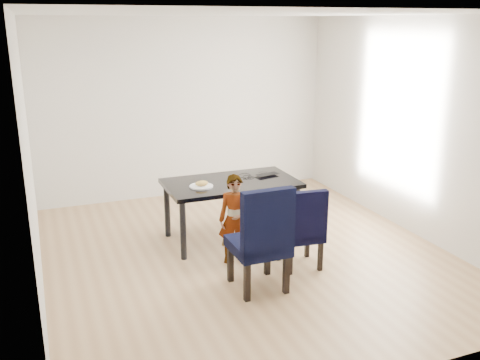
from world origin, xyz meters
name	(u,v)px	position (x,y,z in m)	size (l,w,h in m)	color
floor	(246,254)	(0.00, 0.00, -0.01)	(4.50, 5.00, 0.01)	tan
ceiling	(247,13)	(0.00, 0.00, 2.71)	(4.50, 5.00, 0.01)	white
wall_back	(185,108)	(0.00, 2.50, 1.35)	(4.50, 0.01, 2.70)	silver
wall_front	(384,215)	(0.00, -2.50, 1.35)	(4.50, 0.01, 2.70)	silver
wall_left	(28,160)	(-2.25, 0.00, 1.35)	(0.01, 5.00, 2.70)	silver
wall_right	(413,127)	(2.25, 0.00, 1.35)	(0.01, 5.00, 2.70)	silver
dining_table	(231,210)	(0.00, 0.50, 0.38)	(1.60, 0.90, 0.75)	black
chair_left	(258,236)	(-0.20, -0.80, 0.56)	(0.53, 0.56, 1.11)	black
chair_right	(300,227)	(0.43, -0.49, 0.46)	(0.44, 0.46, 0.92)	black
child	(235,219)	(-0.20, -0.15, 0.51)	(0.37, 0.24, 1.02)	#FF3315
plate	(201,186)	(-0.41, 0.41, 0.76)	(0.28, 0.28, 0.02)	silver
sandwich	(202,183)	(-0.41, 0.40, 0.80)	(0.16, 0.07, 0.06)	#BE9643
laptop	(265,174)	(0.51, 0.61, 0.76)	(0.30, 0.19, 0.02)	black
cable_tangle	(248,178)	(0.25, 0.56, 0.75)	(0.13, 0.13, 0.01)	black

